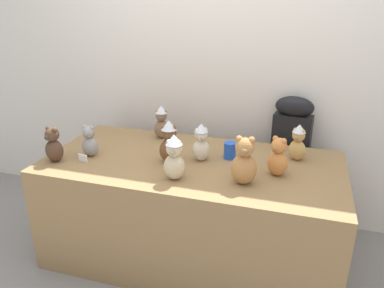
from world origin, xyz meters
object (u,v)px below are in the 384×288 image
Objects in this scene: display_table at (192,209)px; teddy_bear_chestnut at (169,142)px; instrument_case at (289,163)px; teddy_bear_ash at (90,142)px; teddy_bear_sand at (174,158)px; teddy_bear_caramel at (244,162)px; teddy_bear_mocha at (161,123)px; party_cup_blue at (230,151)px; teddy_bear_honey at (298,143)px; teddy_bear_cream at (201,143)px; teddy_bear_ginger at (278,158)px; teddy_bear_cocoa at (54,146)px.

display_table is 0.53m from teddy_bear_chestnut.
teddy_bear_ash is at bearing -143.26° from instrument_case.
teddy_bear_sand reaches higher than display_table.
teddy_bear_sand is 0.96× the size of teddy_bear_caramel.
teddy_bear_sand reaches higher than teddy_bear_mocha.
teddy_bear_caramel is (0.37, -0.21, 0.50)m from display_table.
party_cup_blue is (0.90, 0.23, -0.05)m from teddy_bear_ash.
teddy_bear_mocha is 1.03× the size of teddy_bear_honey.
teddy_bear_mocha is (0.33, 0.46, 0.02)m from teddy_bear_ash.
instrument_case reaches higher than party_cup_blue.
instrument_case is 4.23× the size of teddy_bear_mocha.
display_table is 0.49m from party_cup_blue.
teddy_bear_ginger is (0.49, -0.07, -0.01)m from teddy_bear_cream.
display_table is at bearing 29.89° from teddy_bear_cocoa.
teddy_bear_ash is 1.37m from teddy_bear_honey.
teddy_bear_cream is at bearing -126.50° from instrument_case.
teddy_bear_mocha is 0.69m from teddy_bear_sand.
display_table is at bearing -136.01° from teddy_bear_honey.
display_table is at bearing 10.45° from teddy_bear_chestnut.
instrument_case reaches higher than teddy_bear_sand.
teddy_bear_cream reaches higher than teddy_bear_cocoa.
instrument_case is at bearing 27.25° from teddy_bear_ash.
party_cup_blue is at bearing 12.72° from teddy_bear_ash.
teddy_bear_honey reaches higher than teddy_bear_cocoa.
teddy_bear_sand reaches higher than teddy_bear_ash.
teddy_bear_sand is at bearing 12.00° from teddy_bear_cocoa.
instrument_case is 4.50× the size of teddy_bear_cocoa.
teddy_bear_mocha is at bearing 135.30° from display_table.
teddy_bear_caramel reaches higher than teddy_bear_ginger.
instrument_case reaches higher than teddy_bear_caramel.
teddy_bear_cocoa is at bearing -141.42° from teddy_bear_ash.
teddy_bear_ash reaches higher than party_cup_blue.
teddy_bear_sand is at bearing -80.45° from teddy_bear_mocha.
teddy_bear_caramel reaches higher than party_cup_blue.
display_table is 7.86× the size of teddy_bear_honey.
teddy_bear_mocha is 0.79m from teddy_bear_cocoa.
party_cup_blue is (0.25, 0.39, -0.08)m from teddy_bear_sand.
teddy_bear_cocoa is at bearing -162.79° from display_table.
teddy_bear_caramel is at bearing 0.70° from teddy_bear_sand.
teddy_bear_mocha is 0.97m from teddy_bear_ginger.
teddy_bear_ginger is (-0.05, -0.64, 0.31)m from instrument_case.
teddy_bear_cocoa is at bearing -175.20° from teddy_bear_chestnut.
teddy_bear_cream is at bearing 9.57° from teddy_bear_ash.
teddy_bear_sand is (-0.02, -0.27, 0.50)m from display_table.
teddy_bear_sand reaches higher than teddy_bear_ginger.
teddy_bear_mocha reaches higher than teddy_bear_honey.
teddy_bear_caramel is at bearing -28.48° from teddy_bear_chestnut.
teddy_bear_cream reaches higher than party_cup_blue.
teddy_bear_cream is 0.31m from teddy_bear_sand.
teddy_bear_cocoa is (-1.45, -0.86, 0.31)m from instrument_case.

